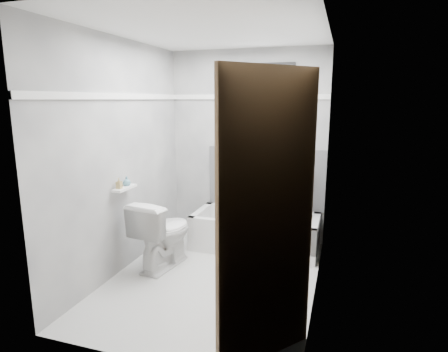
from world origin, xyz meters
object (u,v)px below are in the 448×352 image
at_px(bathtub, 255,231).
at_px(toilet, 163,233).
at_px(door, 301,242).
at_px(office_chair, 273,202).
at_px(soap_bottle_b, 127,181).
at_px(soap_bottle_a, 119,183).

bearing_deg(bathtub, toilet, -136.21).
bearing_deg(door, bathtub, 109.12).
bearing_deg(door, toilet, 138.60).
bearing_deg(office_chair, door, -51.12).
bearing_deg(office_chair, soap_bottle_b, -118.68).
distance_m(door, soap_bottle_a, 2.22).
xyz_separation_m(office_chair, toilet, (-1.03, -0.85, -0.21)).
height_order(soap_bottle_a, soap_bottle_b, soap_bottle_a).
distance_m(office_chair, toilet, 1.35).
distance_m(bathtub, office_chair, 0.43).
relative_size(bathtub, toilet, 1.97).
bearing_deg(soap_bottle_b, bathtub, 39.54).
distance_m(bathtub, soap_bottle_a, 1.76).
relative_size(bathtub, door, 0.75).
bearing_deg(soap_bottle_b, office_chair, 36.63).
xyz_separation_m(bathtub, office_chair, (0.19, 0.05, 0.38)).
relative_size(toilet, soap_bottle_b, 7.39).
distance_m(toilet, soap_bottle_a, 0.73).
xyz_separation_m(soap_bottle_a, soap_bottle_b, (0.00, 0.14, -0.01)).
bearing_deg(bathtub, door, -70.88).
distance_m(bathtub, door, 2.47).
relative_size(door, soap_bottle_a, 17.62).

